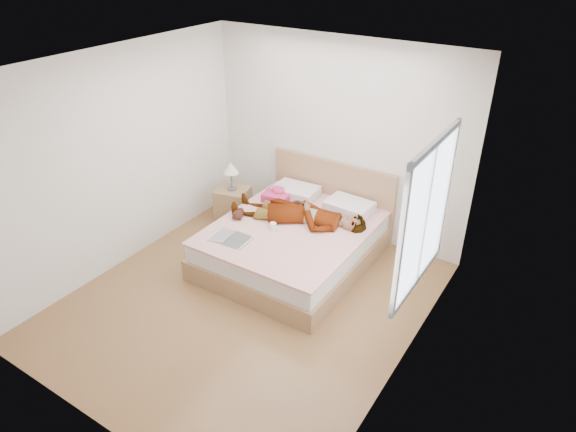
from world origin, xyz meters
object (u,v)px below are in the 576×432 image
object	(u,v)px
magazine	(230,238)
nightstand	(233,203)
coffee_mug	(273,226)
phone	(283,184)
bed	(296,239)
woman	(300,210)
towel	(277,195)
plush_toy	(238,214)

from	to	relation	value
magazine	nightstand	size ratio (longest dim) A/B	0.53
coffee_mug	nightstand	bearing A→B (deg)	152.00
magazine	phone	bearing A→B (deg)	93.35
phone	bed	world-z (taller)	bed
magazine	bed	bearing A→B (deg)	58.10
nightstand	woman	bearing A→B (deg)	-8.13
bed	coffee_mug	size ratio (longest dim) A/B	17.20
towel	coffee_mug	xyz separation A→B (m)	(0.39, -0.67, -0.03)
phone	plush_toy	world-z (taller)	phone
phone	towel	distance (m)	0.17
towel	plush_toy	distance (m)	0.68
phone	magazine	xyz separation A→B (m)	(0.07, -1.25, -0.17)
coffee_mug	plush_toy	size ratio (longest dim) A/B	0.54
woman	coffee_mug	xyz separation A→B (m)	(-0.12, -0.40, -0.07)
woman	magazine	size ratio (longest dim) A/B	3.46
woman	towel	size ratio (longest dim) A/B	4.49
woman	coffee_mug	size ratio (longest dim) A/B	14.09
magazine	woman	bearing A→B (deg)	63.26
phone	coffee_mug	xyz separation A→B (m)	(0.38, -0.80, -0.13)
plush_toy	nightstand	distance (m)	0.84
coffee_mug	nightstand	world-z (taller)	nightstand
plush_toy	magazine	bearing A→B (deg)	-63.83
coffee_mug	towel	bearing A→B (deg)	120.28
nightstand	bed	bearing A→B (deg)	-13.33
woman	nightstand	size ratio (longest dim) A/B	1.84
magazine	nightstand	bearing A→B (deg)	127.20
nightstand	towel	bearing A→B (deg)	7.83
phone	bed	size ratio (longest dim) A/B	0.05
woman	coffee_mug	world-z (taller)	woman
bed	towel	distance (m)	0.73
phone	nightstand	distance (m)	0.83
phone	nightstand	xyz separation A→B (m)	(-0.70, -0.23, -0.38)
woman	magazine	xyz separation A→B (m)	(-0.43, -0.85, -0.11)
plush_toy	phone	bearing A→B (deg)	79.71
coffee_mug	nightstand	size ratio (longest dim) A/B	0.13
magazine	coffee_mug	size ratio (longest dim) A/B	4.07
woman	plush_toy	xyz separation A→B (m)	(-0.65, -0.40, -0.06)
nightstand	plush_toy	bearing A→B (deg)	-45.97
phone	woman	bearing A→B (deg)	-52.43
bed	magazine	size ratio (longest dim) A/B	4.22
coffee_mug	plush_toy	distance (m)	0.52
plush_toy	towel	bearing A→B (deg)	78.73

